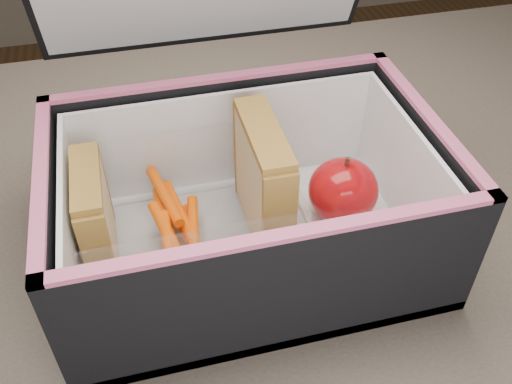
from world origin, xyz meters
TOP-DOWN VIEW (x-y plane):
  - kitchen_table at (0.00, 0.00)m, footprint 1.20×0.80m
  - lunch_bag at (-0.07, -0.02)m, footprint 0.33×0.30m
  - plastic_tub at (-0.13, -0.01)m, footprint 0.19×0.13m
  - sandwich_left at (-0.20, -0.01)m, footprint 0.02×0.08m
  - sandwich_right at (-0.06, -0.01)m, footprint 0.03×0.10m
  - carrot_sticks at (-0.13, -0.01)m, footprint 0.05×0.15m
  - paper_napkin at (0.02, -0.01)m, footprint 0.08×0.08m
  - red_apple at (0.02, -0.02)m, footprint 0.07×0.07m

SIDE VIEW (x-z plane):
  - kitchen_table at x=0.00m, z-range 0.28..1.03m
  - paper_napkin at x=0.02m, z-range 0.77..0.77m
  - carrot_sticks at x=-0.13m, z-range 0.77..0.80m
  - red_apple at x=0.02m, z-range 0.77..0.84m
  - plastic_tub at x=-0.13m, z-range 0.77..0.84m
  - sandwich_left at x=-0.20m, z-range 0.77..0.86m
  - lunch_bag at x=-0.07m, z-range 0.66..0.98m
  - sandwich_right at x=-0.06m, z-range 0.77..0.88m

